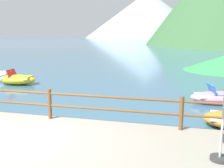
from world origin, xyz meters
TOP-DOWN VIEW (x-y plane):
  - ground_plane at (0.00, 40.00)m, footprint 200.00×200.00m
  - dock_railing at (0.00, 1.55)m, footprint 23.92×0.12m
  - pedal_boat_0 at (-5.44, 7.98)m, footprint 2.32×1.37m
  - pedal_boat_2 at (5.64, 6.43)m, footprint 2.75×1.76m
  - distant_peak at (-13.04, 134.59)m, footprint 63.94×63.94m

SIDE VIEW (x-z plane):
  - ground_plane at x=0.00m, z-range 0.00..0.00m
  - pedal_boat_2 at x=5.64m, z-range -0.16..0.69m
  - pedal_boat_0 at x=-5.44m, z-range -0.14..0.75m
  - dock_railing at x=0.00m, z-range 0.50..1.45m
  - distant_peak at x=-13.04m, z-range 0.00..23.10m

